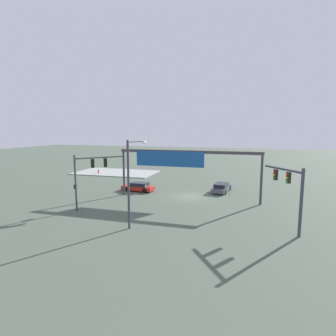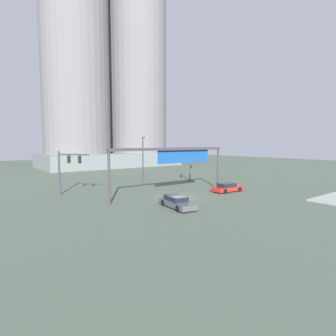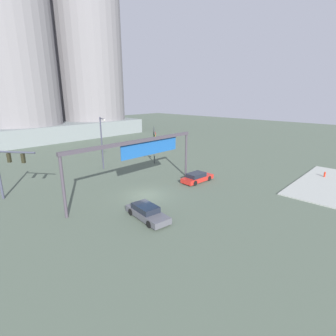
# 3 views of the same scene
# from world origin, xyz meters

# --- Properties ---
(ground_plane) EXTENTS (189.33, 189.33, 0.00)m
(ground_plane) POSITION_xyz_m (0.00, 0.00, 0.00)
(ground_plane) COLOR #475446
(traffic_signal_near_corner) EXTENTS (2.75, 3.91, 5.58)m
(traffic_signal_near_corner) POSITION_xyz_m (-10.50, 9.69, 3.80)
(traffic_signal_near_corner) COLOR #373948
(traffic_signal_near_corner) RESTS_ON ground
(traffic_signal_opposite_side) EXTENTS (4.03, 4.00, 5.93)m
(traffic_signal_opposite_side) POSITION_xyz_m (9.32, 8.44, 4.11)
(traffic_signal_opposite_side) COLOR #353C3B
(traffic_signal_opposite_side) RESTS_ON ground
(streetlamp_curved_arm) EXTENTS (1.00, 2.52, 7.68)m
(streetlamp_curved_arm) POSITION_xyz_m (2.66, 12.42, 4.49)
(streetlamp_curved_arm) COLOR #353545
(streetlamp_curved_arm) RESTS_ON ground
(overhead_sign_gantry) EXTENTS (17.41, 0.43, 6.04)m
(overhead_sign_gantry) POSITION_xyz_m (0.68, 1.53, 4.98)
(overhead_sign_gantry) COLOR #3C363F
(overhead_sign_gantry) RESTS_ON ground
(highrise_twin_tower) EXTENTS (38.36, 19.33, 71.59)m
(highrise_twin_tower) POSITION_xyz_m (13.40, 47.65, 35.37)
(highrise_twin_tower) COLOR slate
(highrise_twin_tower) RESTS_ON ground
(sedan_car_approaching) EXTENTS (4.56, 2.06, 1.21)m
(sedan_car_approaching) POSITION_xyz_m (7.58, -1.17, 0.57)
(sedan_car_approaching) COLOR #B3221B
(sedan_car_approaching) RESTS_ON ground
(sedan_car_waiting_far) EXTENTS (2.45, 5.01, 1.21)m
(sedan_car_waiting_far) POSITION_xyz_m (-3.61, -3.99, 0.58)
(sedan_car_waiting_far) COLOR #484950
(sedan_car_waiting_far) RESTS_ON ground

